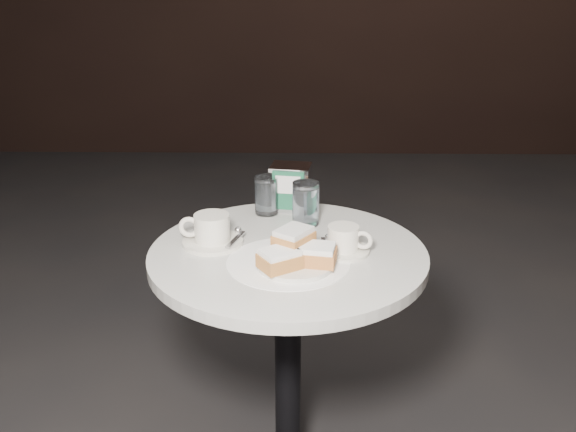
# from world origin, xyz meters

# --- Properties ---
(cafe_table) EXTENTS (0.70, 0.70, 0.74)m
(cafe_table) POSITION_xyz_m (0.00, 0.00, 0.55)
(cafe_table) COLOR black
(cafe_table) RESTS_ON ground
(sugar_spill) EXTENTS (0.32, 0.32, 0.00)m
(sugar_spill) POSITION_xyz_m (0.00, -0.07, 0.75)
(sugar_spill) COLOR white
(sugar_spill) RESTS_ON cafe_table
(beignet_plate) EXTENTS (0.22, 0.22, 0.09)m
(beignet_plate) POSITION_xyz_m (0.02, -0.10, 0.78)
(beignet_plate) COLOR silver
(beignet_plate) RESTS_ON cafe_table
(coffee_cup_left) EXTENTS (0.17, 0.16, 0.08)m
(coffee_cup_left) POSITION_xyz_m (-0.20, 0.04, 0.78)
(coffee_cup_left) COLOR silver
(coffee_cup_left) RESTS_ON cafe_table
(coffee_cup_right) EXTENTS (0.17, 0.17, 0.07)m
(coffee_cup_right) POSITION_xyz_m (0.14, -0.01, 0.78)
(coffee_cup_right) COLOR silver
(coffee_cup_right) RESTS_ON cafe_table
(water_glass_left) EXTENTS (0.08, 0.08, 0.11)m
(water_glass_left) POSITION_xyz_m (-0.07, 0.26, 0.80)
(water_glass_left) COLOR white
(water_glass_left) RESTS_ON cafe_table
(water_glass_right) EXTENTS (0.07, 0.07, 0.12)m
(water_glass_right) POSITION_xyz_m (0.05, 0.18, 0.80)
(water_glass_right) COLOR white
(water_glass_right) RESTS_ON cafe_table
(napkin_dispenser) EXTENTS (0.13, 0.11, 0.13)m
(napkin_dispenser) POSITION_xyz_m (0.00, 0.30, 0.81)
(napkin_dispenser) COLOR silver
(napkin_dispenser) RESTS_ON cafe_table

